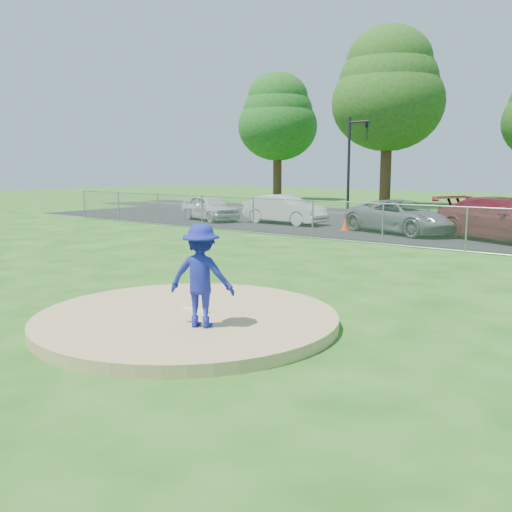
{
  "coord_description": "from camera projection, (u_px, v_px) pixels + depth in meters",
  "views": [
    {
      "loc": [
        7.09,
        -7.04,
        2.79
      ],
      "look_at": [
        0.0,
        2.0,
        1.0
      ],
      "focal_mm": 40.0,
      "sensor_mm": 36.0,
      "label": 1
    }
  ],
  "objects": [
    {
      "name": "ground",
      "position": [
        412.0,
        257.0,
        18.0
      ],
      "size": [
        120.0,
        120.0,
        0.0
      ],
      "primitive_type": "plane",
      "color": "#1C5111",
      "rests_on": "ground"
    },
    {
      "name": "pitchers_mound",
      "position": [
        187.0,
        319.0,
        10.21
      ],
      "size": [
        5.4,
        5.4,
        0.2
      ],
      "primitive_type": "cylinder",
      "color": "tan",
      "rests_on": "ground"
    },
    {
      "name": "pitching_rubber",
      "position": [
        195.0,
        310.0,
        10.35
      ],
      "size": [
        0.6,
        0.15,
        0.04
      ],
      "primitive_type": "cube",
      "color": "white",
      "rests_on": "pitchers_mound"
    },
    {
      "name": "chain_link_fence",
      "position": [
        437.0,
        228.0,
        19.44
      ],
      "size": [
        40.0,
        0.06,
        1.5
      ],
      "primitive_type": "cube",
      "color": "gray",
      "rests_on": "ground"
    },
    {
      "name": "parking_lot",
      "position": [
        477.0,
        237.0,
        23.05
      ],
      "size": [
        50.0,
        8.0,
        0.01
      ],
      "primitive_type": "cube",
      "color": "black",
      "rests_on": "ground"
    },
    {
      "name": "tree_far_left",
      "position": [
        278.0,
        117.0,
        48.21
      ],
      "size": [
        6.72,
        6.72,
        10.74
      ],
      "color": "#3B2315",
      "rests_on": "ground"
    },
    {
      "name": "tree_left",
      "position": [
        388.0,
        89.0,
        39.77
      ],
      "size": [
        7.84,
        7.84,
        12.53
      ],
      "color": "#3C2415",
      "rests_on": "ground"
    },
    {
      "name": "traffic_signal_left",
      "position": [
        353.0,
        157.0,
        32.16
      ],
      "size": [
        1.28,
        0.2,
        5.6
      ],
      "color": "black",
      "rests_on": "ground"
    },
    {
      "name": "pitcher",
      "position": [
        201.0,
        276.0,
        9.26
      ],
      "size": [
        1.25,
        1.01,
        1.69
      ],
      "primitive_type": "imported",
      "rotation": [
        0.0,
        0.0,
        3.55
      ],
      "color": "navy",
      "rests_on": "pitchers_mound"
    },
    {
      "name": "traffic_cone",
      "position": [
        345.0,
        223.0,
        25.37
      ],
      "size": [
        0.32,
        0.32,
        0.62
      ],
      "primitive_type": "cone",
      "color": "#FF490D",
      "rests_on": "parking_lot"
    },
    {
      "name": "parked_car_silver",
      "position": [
        210.0,
        208.0,
        30.17
      ],
      "size": [
        4.28,
        2.69,
        1.36
      ],
      "primitive_type": "imported",
      "rotation": [
        0.0,
        0.0,
        1.28
      ],
      "color": "silver",
      "rests_on": "parking_lot"
    },
    {
      "name": "parked_car_white",
      "position": [
        285.0,
        209.0,
        28.35
      ],
      "size": [
        4.38,
        1.63,
        1.43
      ],
      "primitive_type": "imported",
      "rotation": [
        0.0,
        0.0,
        1.54
      ],
      "color": "silver",
      "rests_on": "parking_lot"
    },
    {
      "name": "parked_car_gray",
      "position": [
        402.0,
        217.0,
        24.27
      ],
      "size": [
        5.59,
        3.8,
        1.42
      ],
      "primitive_type": "imported",
      "rotation": [
        0.0,
        0.0,
        1.26
      ],
      "color": "slate",
      "rests_on": "parking_lot"
    },
    {
      "name": "parked_car_darkred",
      "position": [
        506.0,
        220.0,
        21.52
      ],
      "size": [
        6.18,
        4.41,
        1.66
      ],
      "primitive_type": "imported",
      "rotation": [
        0.0,
        0.0,
        1.16
      ],
      "color": "maroon",
      "rests_on": "parking_lot"
    }
  ]
}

